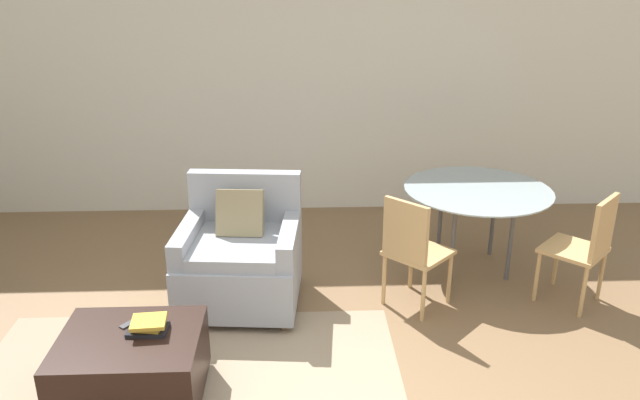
# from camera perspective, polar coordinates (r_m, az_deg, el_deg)

# --- Properties ---
(wall_back) EXTENTS (12.00, 0.06, 2.75)m
(wall_back) POSITION_cam_1_polar(r_m,az_deg,el_deg) (6.42, -3.38, 10.85)
(wall_back) COLOR silver
(wall_back) RESTS_ON ground_plane
(area_rug) EXTENTS (2.75, 1.41, 0.01)m
(area_rug) POSITION_cam_1_polar(r_m,az_deg,el_deg) (4.29, -11.90, -15.07)
(area_rug) COLOR gray
(area_rug) RESTS_ON ground_plane
(armchair) EXTENTS (0.95, 0.94, 0.96)m
(armchair) POSITION_cam_1_polar(r_m,az_deg,el_deg) (4.83, -7.27, -5.24)
(armchair) COLOR #999EA8
(armchair) RESTS_ON ground_plane
(ottoman) EXTENTS (0.83, 0.70, 0.44)m
(ottoman) POSITION_cam_1_polar(r_m,az_deg,el_deg) (4.01, -16.82, -14.31)
(ottoman) COLOR black
(ottoman) RESTS_ON ground_plane
(book_stack) EXTENTS (0.24, 0.20, 0.08)m
(book_stack) POSITION_cam_1_polar(r_m,az_deg,el_deg) (3.90, -15.43, -10.98)
(book_stack) COLOR black
(book_stack) RESTS_ON ottoman
(tv_remote_primary) EXTENTS (0.12, 0.14, 0.01)m
(tv_remote_primary) POSITION_cam_1_polar(r_m,az_deg,el_deg) (4.02, -16.91, -10.69)
(tv_remote_primary) COLOR #333338
(tv_remote_primary) RESTS_ON ottoman
(dining_table) EXTENTS (1.23, 1.23, 0.72)m
(dining_table) POSITION_cam_1_polar(r_m,az_deg,el_deg) (5.39, 14.18, 0.33)
(dining_table) COLOR #99A8AD
(dining_table) RESTS_ON ground_plane
(dining_chair_near_left) EXTENTS (0.59, 0.59, 0.90)m
(dining_chair_near_left) POSITION_cam_1_polar(r_m,az_deg,el_deg) (4.70, 8.44, -4.21)
(dining_chair_near_left) COLOR tan
(dining_chair_near_left) RESTS_ON ground_plane
(dining_chair_near_right) EXTENTS (0.59, 0.59, 0.90)m
(dining_chair_near_right) POSITION_cam_1_polar(r_m,az_deg,el_deg) (5.10, 23.19, -3.65)
(dining_chair_near_right) COLOR tan
(dining_chair_near_right) RESTS_ON ground_plane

